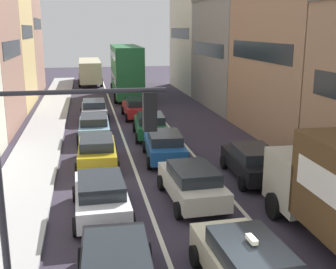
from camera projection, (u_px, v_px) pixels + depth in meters
The scene contains 17 objects.
sidewalk_left at pixel (44, 133), 27.60m from camera, with size 2.60×64.00×0.14m, color #A3A3A3.
lane_stripe_left at pixel (121, 130), 28.54m from camera, with size 0.16×60.00×0.01m, color silver.
lane_stripe_right at pixel (170, 128), 29.16m from camera, with size 0.16×60.00×0.01m, color silver.
building_row_right at pixel (266, 51), 32.66m from camera, with size 7.20×43.90×11.54m.
traffic_light_pole at pixel (61, 167), 8.90m from camera, with size 3.58×0.38×5.50m.
taxi_centre_lane_front at pixel (248, 265), 10.80m from camera, with size 2.21×4.37×1.66m.
sedan_centre_lane_second at pixel (192, 183), 16.61m from camera, with size 2.20×4.37×1.49m.
wagon_left_lane_second at pixel (101, 195), 15.35m from camera, with size 2.14×4.34×1.49m.
hatchback_centre_lane_third at pixel (164, 145), 21.93m from camera, with size 2.28×4.40×1.49m.
sedan_left_lane_third at pixel (97, 150), 21.00m from camera, with size 2.14×4.34×1.49m.
coupe_centre_lane_fourth at pixel (150, 125), 26.63m from camera, with size 2.27×4.40×1.49m.
sedan_left_lane_fourth at pixel (94, 126), 26.22m from camera, with size 2.12×4.33×1.49m.
sedan_centre_lane_fifth at pixel (137, 108), 32.46m from camera, with size 2.09×4.32×1.49m.
sedan_left_lane_fifth at pixel (94, 109), 31.83m from camera, with size 2.07×4.30×1.49m.
sedan_right_lane_behind_truck at pixel (253, 162), 19.23m from camera, with size 2.23×4.38×1.49m.
bus_mid_queue_primary at pixel (126, 69), 41.55m from camera, with size 2.94×10.54×5.06m.
bus_far_queue_secondary at pixel (90, 69), 52.56m from camera, with size 2.83×10.51×2.90m.
Camera 1 is at (-3.85, -7.86, 6.64)m, focal length 45.44 mm.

